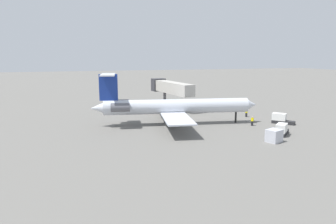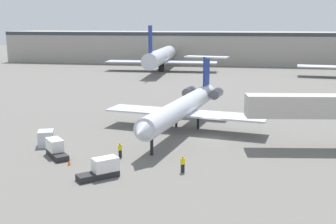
# 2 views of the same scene
# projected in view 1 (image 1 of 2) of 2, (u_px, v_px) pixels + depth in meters

# --- Properties ---
(ground_plane) EXTENTS (400.00, 400.00, 0.10)m
(ground_plane) POSITION_uv_depth(u_px,v_px,m) (182.00, 120.00, 60.68)
(ground_plane) COLOR #66635E
(regional_jet) EXTENTS (22.67, 30.40, 9.28)m
(regional_jet) POSITION_uv_depth(u_px,v_px,m) (172.00, 106.00, 55.48)
(regional_jet) COLOR silver
(regional_jet) RESTS_ON ground_plane
(jet_bridge) EXTENTS (17.74, 5.52, 6.58)m
(jet_bridge) POSITION_uv_depth(u_px,v_px,m) (169.00, 87.00, 73.54)
(jet_bridge) COLOR #B7B2A8
(jet_bridge) RESTS_ON ground_plane
(ground_crew_marshaller) EXTENTS (0.48, 0.43, 1.69)m
(ground_crew_marshaller) POSITION_uv_depth(u_px,v_px,m) (246.00, 113.00, 62.93)
(ground_crew_marshaller) COLOR black
(ground_crew_marshaller) RESTS_ON ground_plane
(ground_crew_loader) EXTENTS (0.48, 0.43, 1.69)m
(ground_crew_loader) POSITION_uv_depth(u_px,v_px,m) (252.00, 121.00, 54.98)
(ground_crew_loader) COLOR black
(ground_crew_loader) RESTS_ON ground_plane
(baggage_tug_lead) EXTENTS (3.90, 3.73, 1.90)m
(baggage_tug_lead) POSITION_uv_depth(u_px,v_px,m) (281.00, 119.00, 56.82)
(baggage_tug_lead) COLOR #262628
(baggage_tug_lead) RESTS_ON ground_plane
(baggage_tug_trailing) EXTENTS (3.72, 3.91, 1.90)m
(baggage_tug_trailing) POSITION_uv_depth(u_px,v_px,m) (282.00, 130.00, 48.52)
(baggage_tug_trailing) COLOR #262628
(baggage_tug_trailing) RESTS_ON ground_plane
(cargo_container_uld) EXTENTS (2.43, 2.59, 1.87)m
(cargo_container_uld) POSITION_uv_depth(u_px,v_px,m) (274.00, 136.00, 44.68)
(cargo_container_uld) COLOR silver
(cargo_container_uld) RESTS_ON ground_plane
(traffic_cone_near) EXTENTS (0.36, 0.36, 0.55)m
(traffic_cone_near) POSITION_uv_depth(u_px,v_px,m) (284.00, 129.00, 51.86)
(traffic_cone_near) COLOR orange
(traffic_cone_near) RESTS_ON ground_plane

